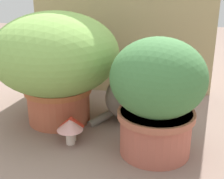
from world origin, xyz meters
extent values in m
plane|color=#846C60|center=(0.00, 0.00, 0.00)|extent=(6.00, 6.00, 0.00)
cube|color=tan|center=(0.14, 0.47, 0.49)|extent=(0.99, 0.03, 0.97)
cylinder|color=#BB5D40|center=(-0.12, 0.05, 0.08)|extent=(0.28, 0.28, 0.17)
cylinder|color=#BA6439|center=(-0.12, 0.05, 0.15)|extent=(0.30, 0.30, 0.02)
ellipsoid|color=#81B153|center=(-0.12, 0.05, 0.32)|extent=(0.55, 0.55, 0.36)
cylinder|color=#B85F4D|center=(0.32, -0.18, 0.08)|extent=(0.26, 0.26, 0.17)
cylinder|color=#B16249|center=(0.32, -0.18, 0.16)|extent=(0.29, 0.29, 0.02)
ellipsoid|color=#41783F|center=(0.32, -0.18, 0.30)|extent=(0.34, 0.34, 0.28)
ellipsoid|color=gray|center=(0.20, 0.12, 0.11)|extent=(0.30, 0.31, 0.22)
ellipsoid|color=#B7A49A|center=(0.27, 0.20, 0.10)|extent=(0.12, 0.12, 0.11)
sphere|color=gray|center=(0.28, 0.21, 0.23)|extent=(0.16, 0.16, 0.11)
cone|color=gray|center=(0.25, 0.23, 0.29)|extent=(0.05, 0.05, 0.04)
cone|color=gray|center=(0.30, 0.19, 0.29)|extent=(0.05, 0.05, 0.04)
cylinder|color=gray|center=(0.09, 0.06, 0.02)|extent=(0.15, 0.16, 0.07)
cylinder|color=beige|center=(-0.01, -0.13, 0.03)|extent=(0.03, 0.03, 0.06)
cone|color=red|center=(-0.01, -0.13, 0.08)|extent=(0.10, 0.10, 0.05)
cylinder|color=silver|center=(-0.01, -0.16, 0.03)|extent=(0.04, 0.04, 0.06)
cone|color=pink|center=(-0.01, -0.16, 0.08)|extent=(0.10, 0.10, 0.04)
camera|label=1|loc=(0.29, -1.22, 0.63)|focal=49.69mm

